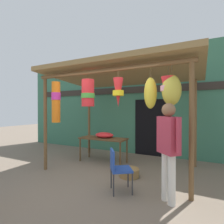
# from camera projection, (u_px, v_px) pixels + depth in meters

# --- Properties ---
(ground_plane) EXTENTS (30.00, 30.00, 0.00)m
(ground_plane) POSITION_uv_depth(u_px,v_px,m) (108.00, 178.00, 4.20)
(ground_plane) COLOR #756656
(shop_facade) EXTENTS (10.74, 0.29, 3.82)m
(shop_facade) POSITION_uv_depth(u_px,v_px,m) (142.00, 102.00, 6.55)
(shop_facade) COLOR #387056
(shop_facade) RESTS_ON ground_plane
(market_stall_canopy) EXTENTS (4.14, 2.61, 2.78)m
(market_stall_canopy) POSITION_uv_depth(u_px,v_px,m) (121.00, 79.00, 4.72)
(market_stall_canopy) COLOR brown
(market_stall_canopy) RESTS_ON ground_plane
(display_table) EXTENTS (1.49, 0.60, 0.75)m
(display_table) POSITION_uv_depth(u_px,v_px,m) (103.00, 140.00, 5.51)
(display_table) COLOR brown
(display_table) RESTS_ON ground_plane
(flower_heap_on_table) EXTENTS (0.61, 0.42, 0.17)m
(flower_heap_on_table) POSITION_uv_depth(u_px,v_px,m) (105.00, 135.00, 5.53)
(flower_heap_on_table) COLOR red
(flower_heap_on_table) RESTS_ON display_table
(folding_chair) EXTENTS (0.56, 0.56, 0.84)m
(folding_chair) POSITION_uv_depth(u_px,v_px,m) (117.00, 166.00, 3.50)
(folding_chair) COLOR #2347A8
(folding_chair) RESTS_ON ground_plane
(wicker_basket_by_table) EXTENTS (0.48, 0.48, 0.20)m
(wicker_basket_by_table) POSITION_uv_depth(u_px,v_px,m) (129.00, 173.00, 4.29)
(wicker_basket_by_table) COLOR olive
(wicker_basket_by_table) RESTS_ON ground_plane
(vendor_in_orange) EXTENTS (0.45, 0.44, 1.75)m
(vendor_in_orange) POSITION_uv_depth(u_px,v_px,m) (168.00, 143.00, 3.09)
(vendor_in_orange) COLOR silver
(vendor_in_orange) RESTS_ON ground_plane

